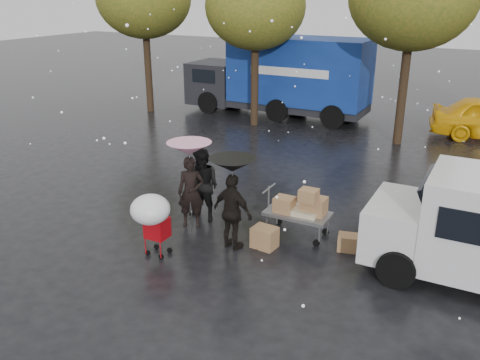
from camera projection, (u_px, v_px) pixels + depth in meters
The scene contains 12 objects.
ground at pixel (199, 236), 11.95m from camera, with size 90.00×90.00×0.00m, color black.
person_pink at pixel (191, 192), 12.20m from camera, with size 0.64×0.42×1.75m, color black.
person_middle at pixel (203, 185), 12.49m from camera, with size 0.90×0.70×1.85m, color black.
person_black at pixel (233, 212), 11.13m from camera, with size 1.02×0.43×1.75m, color black.
umbrella_pink at pixel (189, 149), 11.81m from camera, with size 1.06×1.06×2.13m.
umbrella_black at pixel (232, 165), 10.74m from camera, with size 1.02×1.02×2.12m.
vendor_cart at pixel (301, 208), 11.72m from camera, with size 1.52×0.80×1.27m.
shopping_cart at pixel (151, 213), 10.64m from camera, with size 0.84×0.84×1.46m.
blue_truck at pixel (282, 77), 22.69m from camera, with size 8.30×2.60×3.50m.
box_ground_near at pixel (265, 237), 11.38m from camera, with size 0.53×0.43×0.48m, color brown.
box_ground_far at pixel (348, 243), 11.27m from camera, with size 0.47×0.36×0.36m, color brown.
tree_row at pixel (330, 1), 18.64m from camera, with size 21.60×4.40×7.12m.
Camera 1 is at (5.87, -9.01, 5.48)m, focal length 38.00 mm.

